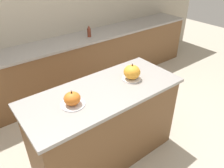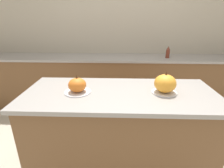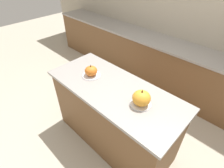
{
  "view_description": "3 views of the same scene",
  "coord_description": "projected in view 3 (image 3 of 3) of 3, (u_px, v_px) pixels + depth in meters",
  "views": [
    {
      "loc": [
        -1.06,
        -1.5,
        2.15
      ],
      "look_at": [
        0.07,
        -0.04,
        1.01
      ],
      "focal_mm": 35.0,
      "sensor_mm": 36.0,
      "label": 1
    },
    {
      "loc": [
        -0.02,
        -1.38,
        1.55
      ],
      "look_at": [
        -0.07,
        0.03,
        1.0
      ],
      "focal_mm": 28.0,
      "sensor_mm": 36.0,
      "label": 2
    },
    {
      "loc": [
        1.05,
        -1.1,
        2.17
      ],
      "look_at": [
        -0.02,
        -0.01,
        0.99
      ],
      "focal_mm": 28.0,
      "sensor_mm": 36.0,
      "label": 3
    }
  ],
  "objects": [
    {
      "name": "wall_back",
      "position": [
        194.0,
        21.0,
        2.83
      ],
      "size": [
        8.0,
        0.06,
        2.5
      ],
      "color": "#B2A893",
      "rests_on": "ground_plane"
    },
    {
      "name": "kitchen_island",
      "position": [
        113.0,
        116.0,
        2.24
      ],
      "size": [
        1.66,
        0.71,
        0.94
      ],
      "color": "brown",
      "rests_on": "ground_plane"
    },
    {
      "name": "ground_plane",
      "position": [
        113.0,
        138.0,
        2.53
      ],
      "size": [
        12.0,
        12.0,
        0.0
      ],
      "primitive_type": "plane",
      "color": "#BCB29E"
    },
    {
      "name": "pumpkin_cake_right",
      "position": [
        141.0,
        99.0,
        1.7
      ],
      "size": [
        0.21,
        0.21,
        0.19
      ],
      "color": "silver",
      "rests_on": "kitchen_island"
    },
    {
      "name": "back_counter",
      "position": [
        174.0,
        70.0,
        3.13
      ],
      "size": [
        6.0,
        0.6,
        0.91
      ],
      "color": "brown",
      "rests_on": "ground_plane"
    },
    {
      "name": "pumpkin_cake_left",
      "position": [
        91.0,
        71.0,
        2.11
      ],
      "size": [
        0.23,
        0.23,
        0.16
      ],
      "color": "silver",
      "rests_on": "kitchen_island"
    }
  ]
}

